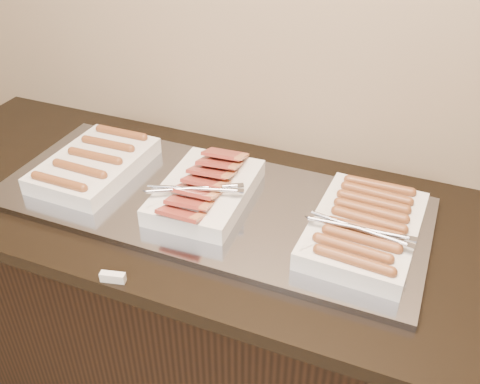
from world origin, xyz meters
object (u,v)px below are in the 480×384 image
dish_center (205,190)px  dish_right (364,228)px  warming_tray (208,202)px  counter (219,316)px  dish_left (95,164)px

dish_center → dish_right: (0.44, 0.00, -0.00)m
warming_tray → dish_right: dish_right is taller
counter → warming_tray: 0.46m
counter → dish_right: size_ratio=5.25×
dish_center → dish_right: size_ratio=0.95×
dish_center → dish_right: 0.44m
dish_right → dish_left: bearing=-178.1°
counter → dish_center: (-0.03, -0.00, 0.50)m
counter → warming_tray: size_ratio=1.72×
dish_center → dish_right: bearing=-2.4°
dish_center → counter: bearing=6.6°
dish_center → warming_tray: bearing=30.4°
dish_left → dish_center: dish_center is taller
counter → dish_center: 0.50m
dish_left → dish_center: (0.37, -0.00, 0.00)m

